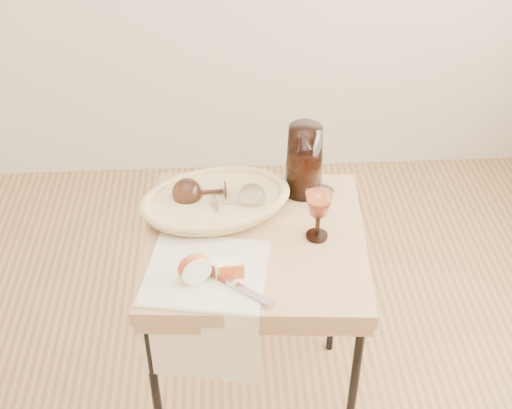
{
  "coord_description": "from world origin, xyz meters",
  "views": [
    {
      "loc": [
        0.23,
        -1.03,
        1.91
      ],
      "look_at": [
        0.3,
        0.35,
        0.86
      ],
      "focal_mm": 48.15,
      "sensor_mm": 36.0,
      "label": 1
    }
  ],
  "objects_px": {
    "goblet_lying_a": "(203,192)",
    "pitcher": "(304,160)",
    "side_table": "(256,331)",
    "tea_towel": "(206,272)",
    "apple_half": "(193,267)",
    "bread_basket": "(216,203)",
    "goblet_lying_b": "(236,200)",
    "table_knife": "(234,283)",
    "wine_goblet": "(318,214)"
  },
  "relations": [
    {
      "from": "tea_towel",
      "to": "bread_basket",
      "type": "height_order",
      "value": "bread_basket"
    },
    {
      "from": "pitcher",
      "to": "apple_half",
      "type": "relative_size",
      "value": 3.09
    },
    {
      "from": "apple_half",
      "to": "side_table",
      "type": "bearing_deg",
      "value": 21.93
    },
    {
      "from": "bread_basket",
      "to": "apple_half",
      "type": "bearing_deg",
      "value": -116.7
    },
    {
      "from": "goblet_lying_b",
      "to": "wine_goblet",
      "type": "height_order",
      "value": "wine_goblet"
    },
    {
      "from": "table_knife",
      "to": "bread_basket",
      "type": "bearing_deg",
      "value": 137.78
    },
    {
      "from": "goblet_lying_b",
      "to": "side_table",
      "type": "bearing_deg",
      "value": -77.37
    },
    {
      "from": "side_table",
      "to": "goblet_lying_b",
      "type": "xyz_separation_m",
      "value": [
        -0.05,
        0.09,
        0.42
      ]
    },
    {
      "from": "goblet_lying_a",
      "to": "wine_goblet",
      "type": "xyz_separation_m",
      "value": [
        0.3,
        -0.14,
        0.02
      ]
    },
    {
      "from": "table_knife",
      "to": "goblet_lying_b",
      "type": "bearing_deg",
      "value": 127.23
    },
    {
      "from": "bread_basket",
      "to": "goblet_lying_b",
      "type": "distance_m",
      "value": 0.06
    },
    {
      "from": "bread_basket",
      "to": "table_knife",
      "type": "relative_size",
      "value": 1.76
    },
    {
      "from": "goblet_lying_b",
      "to": "wine_goblet",
      "type": "xyz_separation_m",
      "value": [
        0.21,
        -0.11,
        0.02
      ]
    },
    {
      "from": "tea_towel",
      "to": "pitcher",
      "type": "xyz_separation_m",
      "value": [
        0.28,
        0.33,
        0.1
      ]
    },
    {
      "from": "goblet_lying_a",
      "to": "goblet_lying_b",
      "type": "relative_size",
      "value": 1.06
    },
    {
      "from": "tea_towel",
      "to": "goblet_lying_a",
      "type": "distance_m",
      "value": 0.27
    },
    {
      "from": "tea_towel",
      "to": "pitcher",
      "type": "distance_m",
      "value": 0.45
    },
    {
      "from": "side_table",
      "to": "tea_towel",
      "type": "relative_size",
      "value": 2.5
    },
    {
      "from": "bread_basket",
      "to": "pitcher",
      "type": "xyz_separation_m",
      "value": [
        0.25,
        0.08,
        0.08
      ]
    },
    {
      "from": "apple_half",
      "to": "wine_goblet",
      "type": "bearing_deg",
      "value": 1.42
    },
    {
      "from": "side_table",
      "to": "goblet_lying_a",
      "type": "distance_m",
      "value": 0.46
    },
    {
      "from": "tea_towel",
      "to": "bread_basket",
      "type": "xyz_separation_m",
      "value": [
        0.03,
        0.25,
        0.02
      ]
    },
    {
      "from": "side_table",
      "to": "bread_basket",
      "type": "relative_size",
      "value": 1.99
    },
    {
      "from": "goblet_lying_a",
      "to": "apple_half",
      "type": "distance_m",
      "value": 0.29
    },
    {
      "from": "goblet_lying_b",
      "to": "wine_goblet",
      "type": "relative_size",
      "value": 0.85
    },
    {
      "from": "goblet_lying_a",
      "to": "pitcher",
      "type": "relative_size",
      "value": 0.54
    },
    {
      "from": "bread_basket",
      "to": "pitcher",
      "type": "distance_m",
      "value": 0.28
    },
    {
      "from": "tea_towel",
      "to": "apple_half",
      "type": "xyz_separation_m",
      "value": [
        -0.03,
        -0.03,
        0.04
      ]
    },
    {
      "from": "table_knife",
      "to": "wine_goblet",
      "type": "bearing_deg",
      "value": 78.71
    },
    {
      "from": "goblet_lying_a",
      "to": "goblet_lying_b",
      "type": "xyz_separation_m",
      "value": [
        0.09,
        -0.04,
        -0.0
      ]
    },
    {
      "from": "bread_basket",
      "to": "table_knife",
      "type": "height_order",
      "value": "bread_basket"
    },
    {
      "from": "tea_towel",
      "to": "bread_basket",
      "type": "relative_size",
      "value": 0.8
    },
    {
      "from": "apple_half",
      "to": "tea_towel",
      "type": "bearing_deg",
      "value": 17.57
    },
    {
      "from": "goblet_lying_a",
      "to": "apple_half",
      "type": "xyz_separation_m",
      "value": [
        -0.02,
        -0.29,
        -0.01
      ]
    },
    {
      "from": "bread_basket",
      "to": "wine_goblet",
      "type": "bearing_deg",
      "value": -40.86
    },
    {
      "from": "goblet_lying_a",
      "to": "pitcher",
      "type": "distance_m",
      "value": 0.3
    },
    {
      "from": "side_table",
      "to": "pitcher",
      "type": "relative_size",
      "value": 2.92
    },
    {
      "from": "tea_towel",
      "to": "goblet_lying_a",
      "type": "relative_size",
      "value": 2.17
    },
    {
      "from": "bread_basket",
      "to": "goblet_lying_b",
      "type": "height_order",
      "value": "goblet_lying_b"
    },
    {
      "from": "apple_half",
      "to": "table_knife",
      "type": "xyz_separation_m",
      "value": [
        0.1,
        -0.03,
        -0.03
      ]
    },
    {
      "from": "goblet_lying_b",
      "to": "table_knife",
      "type": "relative_size",
      "value": 0.61
    },
    {
      "from": "side_table",
      "to": "tea_towel",
      "type": "distance_m",
      "value": 0.42
    },
    {
      "from": "side_table",
      "to": "tea_towel",
      "type": "xyz_separation_m",
      "value": [
        -0.13,
        -0.14,
        0.37
      ]
    },
    {
      "from": "side_table",
      "to": "apple_half",
      "type": "bearing_deg",
      "value": -134.63
    },
    {
      "from": "table_knife",
      "to": "tea_towel",
      "type": "bearing_deg",
      "value": -179.13
    },
    {
      "from": "table_knife",
      "to": "pitcher",
      "type": "bearing_deg",
      "value": 101.78
    },
    {
      "from": "side_table",
      "to": "apple_half",
      "type": "relative_size",
      "value": 9.03
    },
    {
      "from": "bread_basket",
      "to": "side_table",
      "type": "bearing_deg",
      "value": -63.14
    },
    {
      "from": "side_table",
      "to": "apple_half",
      "type": "distance_m",
      "value": 0.47
    },
    {
      "from": "side_table",
      "to": "wine_goblet",
      "type": "relative_size",
      "value": 4.9
    }
  ]
}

